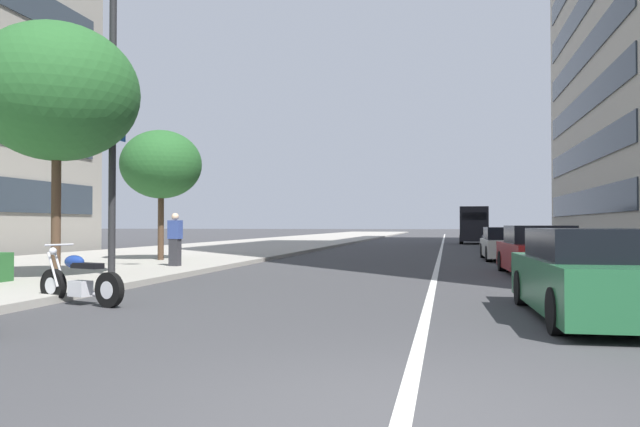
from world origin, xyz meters
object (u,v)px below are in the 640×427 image
at_px(car_following_behind, 592,276).
at_px(street_tree_by_lamp_post, 57,93).
at_px(delivery_van_ahead, 474,224).
at_px(street_lamp_with_banners, 127,76).
at_px(car_mid_block_traffic, 506,244).
at_px(car_far_down_avenue, 499,240).
at_px(car_approaching_light, 539,252).
at_px(motorcycle_mid_row, 80,282).
at_px(pedestrian_on_plaza, 175,239).
at_px(street_tree_far_plaza, 161,165).

relative_size(car_following_behind, street_tree_by_lamp_post, 0.77).
bearing_deg(delivery_van_ahead, street_lamp_with_banners, 165.67).
xyz_separation_m(car_mid_block_traffic, car_far_down_avenue, (8.93, -0.44, -0.02)).
bearing_deg(street_lamp_with_banners, car_following_behind, -112.48).
bearing_deg(delivery_van_ahead, car_approaching_light, -177.11).
height_order(motorcycle_mid_row, car_following_behind, car_following_behind).
height_order(car_following_behind, car_mid_block_traffic, car_following_behind).
xyz_separation_m(delivery_van_ahead, street_lamp_with_banners, (-34.24, 9.94, 3.73)).
relative_size(car_following_behind, pedestrian_on_plaza, 2.80).
bearing_deg(pedestrian_on_plaza, car_far_down_avenue, -24.71).
xyz_separation_m(car_approaching_light, street_tree_far_plaza, (2.57, 12.87, 2.99)).
height_order(motorcycle_mid_row, car_mid_block_traffic, car_mid_block_traffic).
relative_size(delivery_van_ahead, street_lamp_with_banners, 0.60).
distance_m(motorcycle_mid_row, car_following_behind, 8.65).
relative_size(car_far_down_avenue, delivery_van_ahead, 0.92).
height_order(car_mid_block_traffic, street_lamp_with_banners, street_lamp_with_banners).
relative_size(street_tree_far_plaza, pedestrian_on_plaza, 2.88).
bearing_deg(car_mid_block_traffic, car_approaching_light, -179.27).
distance_m(car_following_behind, car_mid_block_traffic, 16.18).
relative_size(street_tree_by_lamp_post, pedestrian_on_plaza, 3.66).
height_order(car_following_behind, pedestrian_on_plaza, pedestrian_on_plaza).
xyz_separation_m(car_approaching_light, delivery_van_ahead, (30.01, 0.54, 0.82)).
xyz_separation_m(car_following_behind, street_lamp_with_banners, (4.17, 10.09, 4.54)).
bearing_deg(car_far_down_avenue, car_approaching_light, -178.60).
bearing_deg(car_mid_block_traffic, street_tree_far_plaza, 111.53).
xyz_separation_m(car_approaching_light, pedestrian_on_plaza, (-0.46, 10.90, 0.33)).
bearing_deg(street_lamp_with_banners, street_tree_far_plaza, 19.37).
distance_m(car_following_behind, car_approaching_light, 8.42).
relative_size(street_lamp_with_banners, street_tree_by_lamp_post, 1.41).
bearing_deg(street_tree_by_lamp_post, car_approaching_light, -65.00).
bearing_deg(car_far_down_avenue, car_following_behind, -179.22).
bearing_deg(pedestrian_on_plaza, car_following_behind, -118.80).
bearing_deg(street_tree_by_lamp_post, car_following_behind, -104.90).
distance_m(car_following_behind, street_lamp_with_banners, 11.82).
bearing_deg(car_far_down_avenue, pedestrian_on_plaza, 149.21).
xyz_separation_m(motorcycle_mid_row, car_following_behind, (0.02, -8.65, 0.25)).
relative_size(car_following_behind, car_mid_block_traffic, 1.02).
height_order(car_approaching_light, pedestrian_on_plaza, pedestrian_on_plaza).
bearing_deg(car_approaching_light, car_far_down_avenue, -3.31).
bearing_deg(car_mid_block_traffic, street_lamp_with_banners, 138.69).
distance_m(car_far_down_avenue, pedestrian_on_plaza, 20.46).
relative_size(motorcycle_mid_row, car_approaching_light, 0.45).
distance_m(street_tree_far_plaza, pedestrian_on_plaza, 4.49).
distance_m(car_far_down_avenue, street_lamp_with_banners, 23.96).
bearing_deg(car_far_down_avenue, car_mid_block_traffic, 179.40).
xyz_separation_m(car_far_down_avenue, pedestrian_on_plaza, (-17.15, 11.15, 0.37)).
xyz_separation_m(car_approaching_light, car_mid_block_traffic, (7.76, 0.20, -0.02)).
distance_m(car_following_behind, street_tree_far_plaza, 16.90).
height_order(delivery_van_ahead, pedestrian_on_plaza, delivery_van_ahead).
relative_size(car_mid_block_traffic, street_tree_far_plaza, 0.96).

